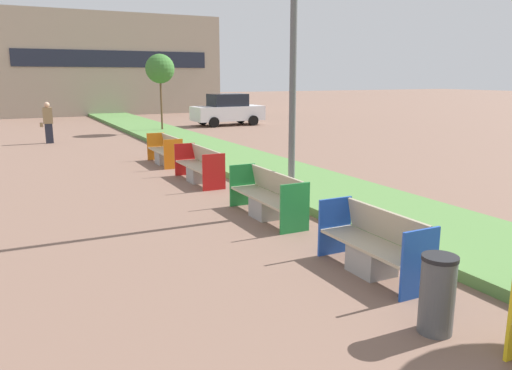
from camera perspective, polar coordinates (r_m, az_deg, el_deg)
name	(u,v)px	position (r m, az deg, el deg)	size (l,w,h in m)	color
planter_grass_strip	(327,191)	(12.43, 8.13, -0.70)	(2.80, 120.00, 0.18)	#568442
building_backdrop	(109,65)	(41.90, -16.47, 13.03)	(16.71, 5.26, 7.51)	tan
bench_blue_frame	(374,249)	(7.62, 13.33, -7.18)	(0.65, 1.92, 0.94)	#9E9B96
bench_green_frame	(268,200)	(10.28, 1.36, -1.70)	(0.65, 2.33, 0.94)	#9E9B96
bench_red_frame	(200,169)	(13.85, -6.44, 1.88)	(0.65, 2.32, 0.94)	#9E9B96
bench_orange_frame	(165,153)	(16.91, -10.31, 3.62)	(0.65, 2.06, 0.94)	#9E9B96
litter_bin	(437,294)	(6.09, 20.01, -11.66)	(0.41, 0.41, 0.92)	#4C4F51
street_lamp_post	(294,10)	(10.43, 4.35, 19.34)	(0.24, 0.44, 7.53)	#56595B
sapling_tree_far	(160,69)	(26.39, -10.92, 12.89)	(1.47, 1.47, 3.98)	brown
pedestrian_walking	(48,122)	(23.63, -22.68, 6.63)	(0.53, 0.24, 1.79)	#232633
parked_car_distant	(228,110)	(30.10, -3.26, 8.57)	(4.25, 2.00, 1.86)	silver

